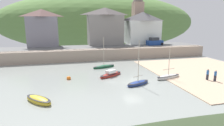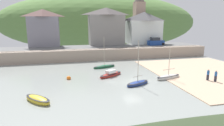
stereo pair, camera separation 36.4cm
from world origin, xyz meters
name	(u,v)px [view 2 (the right image)]	position (x,y,z in m)	size (l,w,h in m)	color
ground	(182,111)	(1.40, -9.56, 0.16)	(48.00, 41.00, 0.61)	gray
quay_seawall	(107,53)	(0.00, 17.50, 1.36)	(48.00, 9.40, 2.40)	gray
hillside_backdrop	(102,23)	(5.91, 55.20, 7.84)	(80.00, 44.00, 22.41)	#5A8141
waterfront_building_left	(44,28)	(-13.94, 25.20, 6.86)	(7.36, 4.50, 8.77)	gray
waterfront_building_centre	(106,26)	(1.42, 25.20, 7.16)	(9.15, 5.15, 9.38)	gray
waterfront_building_right	(144,28)	(11.84, 25.20, 6.69)	(9.05, 5.80, 8.42)	white
church_with_spire	(139,14)	(11.88, 29.20, 10.28)	(3.00, 3.00, 15.33)	tan
sailboat_white_hull	(104,66)	(-2.24, 9.53, 0.23)	(4.53, 2.35, 5.75)	#175A34
sailboat_blue_trim	(38,100)	(-12.03, -3.89, 0.25)	(3.38, 3.54, 0.82)	gold
sailboat_nearest_shore	(138,83)	(0.23, -1.09, 0.24)	(3.87, 2.54, 6.14)	navy
sailboat_far_left	(111,74)	(-2.35, 3.79, 0.28)	(4.39, 3.41, 1.14)	#A82720
motorboat_with_cabin	(168,77)	(5.66, 0.45, 0.27)	(4.44, 1.98, 4.87)	silver
parked_car_near_slipway	(156,42)	(13.35, 20.70, 3.20)	(4.20, 1.96, 1.95)	navy
person_on_slipway	(216,75)	(11.20, -2.56, 0.98)	(0.34, 0.34, 1.62)	#282833
person_near_water	(208,74)	(10.63, -1.73, 0.98)	(0.34, 0.34, 1.62)	#282833
mooring_buoy	(69,78)	(-8.73, 3.64, 0.19)	(0.62, 0.62, 0.62)	orange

